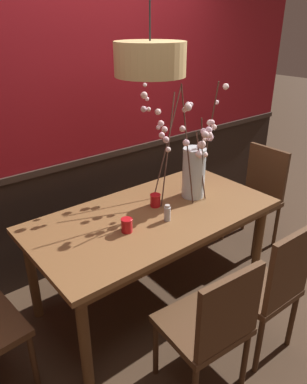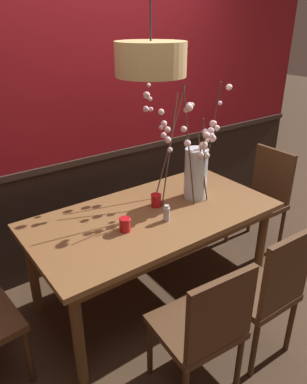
% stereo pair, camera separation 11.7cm
% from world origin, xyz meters
% --- Properties ---
extents(ground_plane, '(24.00, 24.00, 0.00)m').
position_xyz_m(ground_plane, '(0.00, 0.00, 0.00)').
color(ground_plane, '#422D1E').
extents(back_wall, '(4.97, 0.14, 2.87)m').
position_xyz_m(back_wall, '(0.00, 0.82, 1.43)').
color(back_wall, black).
rests_on(back_wall, ground).
extents(dining_table, '(1.83, 0.94, 0.76)m').
position_xyz_m(dining_table, '(0.00, 0.00, 0.68)').
color(dining_table, brown).
rests_on(dining_table, ground).
extents(chair_near_side_left, '(0.48, 0.47, 0.93)m').
position_xyz_m(chair_near_side_left, '(-0.28, -0.86, 0.52)').
color(chair_near_side_left, '#4C301C').
rests_on(chair_near_side_left, ground).
extents(chair_head_east_end, '(0.39, 0.45, 0.96)m').
position_xyz_m(chair_head_east_end, '(1.30, 0.01, 0.54)').
color(chair_head_east_end, '#4C301C').
rests_on(chair_head_east_end, ground).
extents(chair_near_side_right, '(0.42, 0.40, 0.97)m').
position_xyz_m(chair_near_side_right, '(0.23, -0.89, 0.54)').
color(chair_near_side_right, '#4C301C').
rests_on(chair_near_side_right, ground).
extents(chair_far_side_right, '(0.44, 0.43, 0.97)m').
position_xyz_m(chair_far_side_right, '(0.25, 0.87, 0.53)').
color(chair_far_side_right, '#4C301C').
rests_on(chair_far_side_right, ground).
extents(vase_with_blossoms, '(0.58, 0.64, 0.90)m').
position_xyz_m(vase_with_blossoms, '(0.42, 0.04, 1.01)').
color(vase_with_blossoms, silver).
rests_on(vase_with_blossoms, dining_table).
extents(candle_holder_nearer_center, '(0.08, 0.08, 0.10)m').
position_xyz_m(candle_holder_nearer_center, '(-0.30, -0.09, 0.81)').
color(candle_holder_nearer_center, red).
rests_on(candle_holder_nearer_center, dining_table).
extents(candle_holder_nearer_edge, '(0.08, 0.08, 0.10)m').
position_xyz_m(candle_holder_nearer_edge, '(0.08, 0.08, 0.81)').
color(candle_holder_nearer_edge, red).
rests_on(candle_holder_nearer_edge, dining_table).
extents(condiment_bottle, '(0.05, 0.05, 0.12)m').
position_xyz_m(condiment_bottle, '(0.01, -0.14, 0.81)').
color(condiment_bottle, '#ADADB2').
rests_on(condiment_bottle, dining_table).
extents(pendant_lamp, '(0.46, 0.46, 1.16)m').
position_xyz_m(pendant_lamp, '(0.03, 0.08, 1.82)').
color(pendant_lamp, tan).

